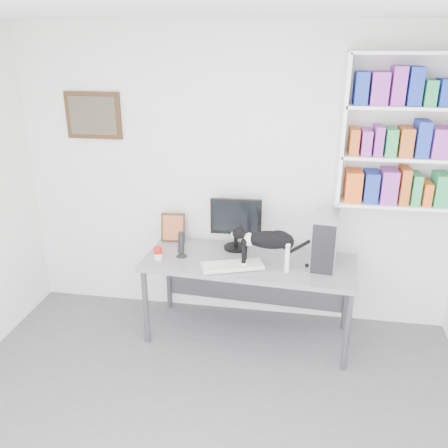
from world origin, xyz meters
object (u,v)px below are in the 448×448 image
(monitor, at_px, (236,224))
(leaning_print, at_px, (173,227))
(keyboard, at_px, (232,266))
(cat, at_px, (268,249))
(bookshelf, at_px, (407,132))
(desk, at_px, (248,299))
(speaker, at_px, (181,244))
(soup_can, at_px, (158,253))
(pc_tower, at_px, (325,240))

(monitor, distance_m, leaning_print, 0.62)
(keyboard, distance_m, cat, 0.33)
(bookshelf, bearing_deg, desk, -166.52)
(bookshelf, bearing_deg, speaker, -170.56)
(monitor, relative_size, keyboard, 0.95)
(soup_can, bearing_deg, cat, -2.05)
(soup_can, bearing_deg, leaning_print, 86.13)
(monitor, xyz_separation_m, leaning_print, (-0.61, 0.08, -0.10))
(monitor, relative_size, cat, 0.84)
(monitor, relative_size, soup_can, 4.43)
(keyboard, height_order, soup_can, soup_can)
(monitor, distance_m, keyboard, 0.45)
(cat, bearing_deg, monitor, 130.77)
(speaker, relative_size, cat, 0.41)
(desk, bearing_deg, cat, -35.38)
(leaning_print, relative_size, soup_can, 2.55)
(soup_can, bearing_deg, monitor, 27.72)
(desk, distance_m, leaning_print, 0.97)
(keyboard, height_order, speaker, speaker)
(desk, bearing_deg, bookshelf, 17.13)
(pc_tower, relative_size, speaker, 1.83)
(pc_tower, bearing_deg, keyboard, -157.68)
(keyboard, bearing_deg, bookshelf, -0.99)
(pc_tower, bearing_deg, monitor, 173.52)
(bookshelf, height_order, leaning_print, bookshelf)
(desk, xyz_separation_m, leaning_print, (-0.76, 0.31, 0.52))
(speaker, xyz_separation_m, leaning_print, (-0.16, 0.32, 0.02))
(keyboard, relative_size, cat, 0.89)
(monitor, bearing_deg, bookshelf, -0.79)
(bookshelf, bearing_deg, monitor, -177.63)
(keyboard, xyz_separation_m, soup_can, (-0.66, 0.06, 0.04))
(leaning_print, distance_m, cat, 1.03)
(pc_tower, bearing_deg, cat, -151.75)
(leaning_print, xyz_separation_m, soup_can, (-0.03, -0.41, -0.09))
(desk, xyz_separation_m, pc_tower, (0.63, 0.05, 0.60))
(bookshelf, relative_size, cat, 2.15)
(desk, relative_size, monitor, 3.73)
(speaker, height_order, cat, cat)
(pc_tower, height_order, cat, pc_tower)
(keyboard, xyz_separation_m, pc_tower, (0.76, 0.21, 0.20))
(keyboard, xyz_separation_m, speaker, (-0.47, 0.15, 0.10))
(keyboard, relative_size, speaker, 2.16)
(desk, relative_size, speaker, 7.64)
(pc_tower, bearing_deg, speaker, -170.50)
(leaning_print, bearing_deg, speaker, -68.88)
(keyboard, distance_m, leaning_print, 0.80)
(desk, bearing_deg, keyboard, -124.23)
(desk, height_order, cat, cat)
(keyboard, bearing_deg, soup_can, 155.01)
(speaker, bearing_deg, keyboard, -6.19)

